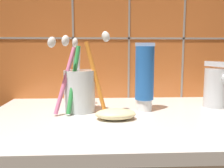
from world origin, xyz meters
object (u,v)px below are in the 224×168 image
object	(u,v)px
toothpaste_tube	(145,77)
sink_faucet	(218,86)
soap_bar	(116,114)
toothbrush_cup	(79,88)

from	to	relation	value
toothpaste_tube	sink_faucet	bearing A→B (deg)	5.74
toothpaste_tube	soap_bar	bearing A→B (deg)	-135.20
sink_faucet	soap_bar	size ratio (longest dim) A/B	1.43
toothbrush_cup	soap_bar	distance (cm)	10.95
toothpaste_tube	sink_faucet	xyz separation A→B (cm)	(17.76, 1.78, -2.28)
toothpaste_tube	sink_faucet	size ratio (longest dim) A/B	1.32
toothbrush_cup	sink_faucet	size ratio (longest dim) A/B	1.54
toothbrush_cup	soap_bar	world-z (taller)	toothbrush_cup
soap_bar	toothpaste_tube	bearing A→B (deg)	44.80
toothpaste_tube	soap_bar	distance (cm)	11.63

